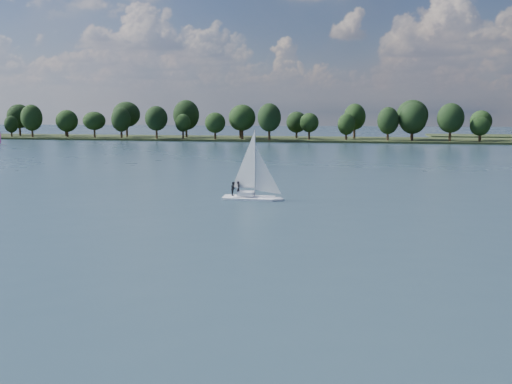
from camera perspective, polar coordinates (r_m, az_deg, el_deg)
ground at (r=125.48m, az=0.28°, el=2.76°), size 700.00×700.00×0.00m
far_shore at (r=236.07m, az=5.66°, el=5.19°), size 660.00×40.00×1.50m
sailboat at (r=74.61m, az=-0.67°, el=1.25°), size 7.35×2.15×9.63m
dinghy_pink at (r=218.60m, az=-24.13°, el=4.62°), size 3.35×2.70×5.06m
treeline at (r=232.31m, az=4.34°, el=7.18°), size 562.54×74.04×18.74m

